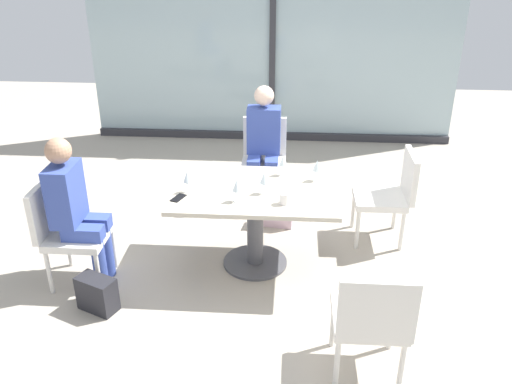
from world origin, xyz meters
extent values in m
plane|color=#A89E8E|center=(0.00, 0.00, 0.00)|extent=(12.00, 12.00, 0.00)
cube|color=#9FB7BC|center=(0.00, 3.20, 1.35)|extent=(4.87, 0.03, 2.70)
cube|color=#2D2D33|center=(0.00, 3.17, 1.35)|extent=(0.08, 0.06, 2.70)
cube|color=#2D2D33|center=(0.00, 3.17, 0.05)|extent=(4.87, 0.10, 0.10)
cube|color=#BCB29E|center=(0.00, 0.00, 0.71)|extent=(1.36, 0.94, 0.04)
cylinder|color=#4C4C51|center=(0.00, 0.00, 0.35)|extent=(0.14, 0.14, 0.69)
cylinder|color=#4C4C51|center=(0.00, 0.00, 0.01)|extent=(0.56, 0.56, 0.02)
cube|color=silver|center=(0.00, 1.21, 0.42)|extent=(0.46, 0.46, 0.06)
cube|color=silver|center=(0.00, 1.46, 0.66)|extent=(0.46, 0.05, 0.42)
cylinder|color=silver|center=(-0.20, 1.01, 0.20)|extent=(0.04, 0.04, 0.39)
cylinder|color=silver|center=(0.20, 1.01, 0.20)|extent=(0.04, 0.04, 0.39)
cylinder|color=silver|center=(-0.20, 1.41, 0.20)|extent=(0.04, 0.04, 0.39)
cylinder|color=silver|center=(0.20, 1.41, 0.20)|extent=(0.04, 0.04, 0.39)
cube|color=silver|center=(-1.41, -0.34, 0.42)|extent=(0.46, 0.46, 0.06)
cube|color=silver|center=(-1.66, -0.34, 0.66)|extent=(0.05, 0.46, 0.42)
cylinder|color=silver|center=(-1.21, -0.54, 0.20)|extent=(0.04, 0.04, 0.39)
cylinder|color=silver|center=(-1.21, -0.14, 0.20)|extent=(0.04, 0.04, 0.39)
cylinder|color=silver|center=(-1.61, -0.54, 0.20)|extent=(0.04, 0.04, 0.39)
cylinder|color=silver|center=(-1.61, -0.14, 0.20)|extent=(0.04, 0.04, 0.39)
cube|color=silver|center=(1.11, 0.52, 0.42)|extent=(0.46, 0.46, 0.06)
cube|color=silver|center=(1.36, 0.52, 0.66)|extent=(0.05, 0.46, 0.42)
cylinder|color=silver|center=(0.91, 0.72, 0.20)|extent=(0.04, 0.04, 0.39)
cylinder|color=silver|center=(0.91, 0.32, 0.20)|extent=(0.04, 0.04, 0.39)
cylinder|color=silver|center=(1.31, 0.72, 0.20)|extent=(0.04, 0.04, 0.39)
cylinder|color=silver|center=(1.31, 0.32, 0.20)|extent=(0.04, 0.04, 0.39)
cube|color=silver|center=(0.81, -1.21, 0.42)|extent=(0.46, 0.46, 0.06)
cube|color=silver|center=(0.81, -1.46, 0.66)|extent=(0.46, 0.05, 0.42)
cylinder|color=silver|center=(1.01, -1.01, 0.20)|extent=(0.04, 0.04, 0.39)
cylinder|color=silver|center=(0.61, -1.01, 0.20)|extent=(0.04, 0.04, 0.39)
cylinder|color=silver|center=(1.01, -1.41, 0.20)|extent=(0.04, 0.04, 0.39)
cylinder|color=silver|center=(0.61, -1.41, 0.20)|extent=(0.04, 0.04, 0.39)
cylinder|color=#384C9E|center=(-0.09, 1.03, 0.23)|extent=(0.11, 0.11, 0.45)
cube|color=#384C9E|center=(-0.09, 1.13, 0.51)|extent=(0.13, 0.32, 0.11)
cylinder|color=#384C9E|center=(0.09, 1.03, 0.23)|extent=(0.11, 0.11, 0.45)
cube|color=#384C9E|center=(0.09, 1.13, 0.51)|extent=(0.13, 0.32, 0.11)
cube|color=#384C9E|center=(0.00, 1.26, 0.80)|extent=(0.34, 0.20, 0.48)
sphere|color=beige|center=(0.00, 1.26, 1.16)|extent=(0.20, 0.20, 0.20)
cylinder|color=#384C9E|center=(-1.23, -0.43, 0.23)|extent=(0.11, 0.11, 0.45)
cube|color=#384C9E|center=(-1.33, -0.43, 0.51)|extent=(0.32, 0.13, 0.11)
cylinder|color=#384C9E|center=(-1.23, -0.25, 0.23)|extent=(0.11, 0.11, 0.45)
cube|color=#384C9E|center=(-1.33, -0.25, 0.51)|extent=(0.32, 0.13, 0.11)
cube|color=#384C9E|center=(-1.46, -0.34, 0.80)|extent=(0.20, 0.34, 0.48)
sphere|color=tan|center=(-1.46, -0.34, 1.16)|extent=(0.20, 0.20, 0.20)
cylinder|color=silver|center=(0.51, 0.20, 0.73)|extent=(0.06, 0.06, 0.00)
cylinder|color=silver|center=(0.51, 0.20, 0.78)|extent=(0.01, 0.01, 0.08)
cone|color=silver|center=(0.51, 0.20, 0.87)|extent=(0.07, 0.07, 0.09)
cylinder|color=silver|center=(0.22, 0.29, 0.73)|extent=(0.06, 0.06, 0.00)
cylinder|color=silver|center=(0.22, 0.29, 0.78)|extent=(0.01, 0.01, 0.08)
cone|color=silver|center=(0.22, 0.29, 0.87)|extent=(0.07, 0.07, 0.09)
cylinder|color=silver|center=(-0.13, -0.24, 0.73)|extent=(0.06, 0.06, 0.00)
cylinder|color=silver|center=(-0.13, -0.24, 0.78)|extent=(0.01, 0.01, 0.08)
cone|color=silver|center=(-0.13, -0.24, 0.87)|extent=(0.07, 0.07, 0.09)
cylinder|color=silver|center=(-0.54, -0.10, 0.73)|extent=(0.06, 0.06, 0.00)
cylinder|color=silver|center=(-0.54, -0.10, 0.78)|extent=(0.01, 0.01, 0.08)
cone|color=silver|center=(-0.54, -0.10, 0.87)|extent=(0.07, 0.07, 0.09)
cylinder|color=silver|center=(0.08, -0.08, 0.73)|extent=(0.06, 0.06, 0.00)
cylinder|color=silver|center=(0.08, -0.08, 0.78)|extent=(0.01, 0.01, 0.08)
cone|color=silver|center=(0.08, -0.08, 0.87)|extent=(0.07, 0.07, 0.09)
cylinder|color=white|center=(0.24, -0.26, 0.78)|extent=(0.08, 0.08, 0.09)
cube|color=black|center=(-0.60, -0.22, 0.73)|extent=(0.12, 0.16, 0.01)
cube|color=beige|center=(0.17, 0.71, 0.14)|extent=(0.32, 0.20, 0.28)
cube|color=#232328|center=(-1.16, -0.72, 0.14)|extent=(0.34, 0.27, 0.28)
camera|label=1|loc=(0.29, -4.02, 2.65)|focal=38.04mm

